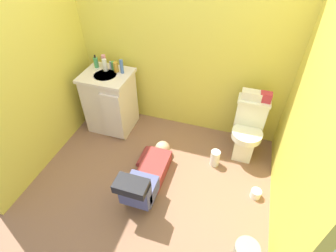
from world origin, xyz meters
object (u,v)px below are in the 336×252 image
at_px(soap_dispenser, 96,62).
at_px(bottle_white, 105,65).
at_px(bottle_blue, 122,67).
at_px(toilet_paper_roll, 256,194).
at_px(toiletry_bag, 266,97).
at_px(faucet, 111,65).
at_px(bottle_green, 113,66).
at_px(vanity_cabinet, 111,101).
at_px(bottle_pink, 104,61).
at_px(tissue_box, 252,95).
at_px(person_plumber, 147,176).
at_px(bottle_amber, 116,67).
at_px(paper_towel_roll, 215,158).
at_px(toilet, 247,130).

bearing_deg(soap_dispenser, bottle_white, -15.66).
distance_m(bottle_blue, toilet_paper_roll, 2.12).
bearing_deg(toiletry_bag, faucet, 179.36).
bearing_deg(bottle_green, vanity_cabinet, -104.27).
xyz_separation_m(bottle_pink, bottle_green, (0.13, -0.01, -0.03)).
height_order(tissue_box, soap_dispenser, soap_dispenser).
bearing_deg(person_plumber, bottle_amber, 128.10).
xyz_separation_m(person_plumber, paper_towel_roll, (0.65, 0.54, -0.07)).
bearing_deg(toiletry_bag, bottle_white, -178.81).
distance_m(toilet, paper_towel_roll, 0.51).
relative_size(toiletry_bag, toilet_paper_roll, 1.13).
bearing_deg(faucet, bottle_pink, 175.51).
relative_size(toilet, bottle_white, 5.01).
relative_size(bottle_green, toilet_paper_roll, 0.96).
bearing_deg(toilet_paper_roll, bottle_white, 161.27).
relative_size(bottle_pink, toilet_paper_roll, 1.52).
bearing_deg(person_plumber, toiletry_bag, 42.03).
distance_m(person_plumber, bottle_white, 1.45).
height_order(vanity_cabinet, tissue_box, tissue_box).
xyz_separation_m(toilet, bottle_amber, (-1.68, 0.07, 0.52)).
height_order(toilet, bottle_green, bottle_green).
relative_size(bottle_blue, toilet_paper_roll, 1.58).
bearing_deg(toilet_paper_roll, toiletry_bag, 97.97).
height_order(toilet, tissue_box, tissue_box).
distance_m(toiletry_bag, bottle_amber, 1.79).
bearing_deg(bottle_green, bottle_white, -145.73).
distance_m(bottle_pink, bottle_blue, 0.28).
relative_size(bottle_pink, bottle_white, 1.12).
xyz_separation_m(toilet, toiletry_bag, (0.10, 0.09, 0.44)).
xyz_separation_m(bottle_white, bottle_green, (0.08, 0.06, -0.02)).
bearing_deg(soap_dispenser, faucet, 6.01).
relative_size(bottle_amber, toilet_paper_roll, 1.16).
height_order(tissue_box, bottle_blue, bottle_blue).
bearing_deg(bottle_blue, faucet, 164.51).
height_order(toiletry_bag, bottle_white, bottle_white).
xyz_separation_m(person_plumber, bottle_green, (-0.79, 0.97, 0.70)).
relative_size(toilet, vanity_cabinet, 0.91).
distance_m(faucet, toilet_paper_roll, 2.28).
bearing_deg(toiletry_bag, paper_towel_roll, -134.65).
bearing_deg(faucet, bottle_blue, -15.49).
bearing_deg(faucet, bottle_green, -8.71).
bearing_deg(vanity_cabinet, toilet, 1.10).
distance_m(toilet, faucet, 1.86).
bearing_deg(bottle_amber, soap_dispenser, 174.84).
height_order(toiletry_bag, bottle_green, bottle_green).
relative_size(toilet, bottle_pink, 4.47).
bearing_deg(toilet_paper_roll, vanity_cabinet, 163.08).
bearing_deg(toiletry_bag, soap_dispenser, 179.97).
distance_m(soap_dispenser, paper_towel_roll, 1.89).
relative_size(toilet, soap_dispenser, 4.52).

